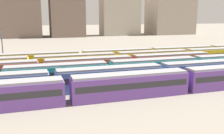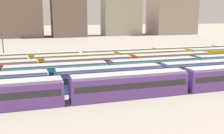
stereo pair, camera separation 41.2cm
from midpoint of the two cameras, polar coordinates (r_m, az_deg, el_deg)
ground_plane at (r=48.55m, az=-15.64°, el=-3.30°), size 600.00×600.00×0.00m
train_track_1 at (r=42.15m, az=-0.25°, el=-2.42°), size 55.80×3.06×3.75m
train_track_3 at (r=51.69m, az=-4.94°, el=0.14°), size 55.80×3.06×3.75m
train_track_4 at (r=66.78m, az=16.91°, el=2.26°), size 112.50×3.06×3.75m
train_track_5 at (r=77.68m, az=21.89°, el=3.16°), size 112.50×3.06×3.75m
catenary_pole_1 at (r=63.67m, az=-23.27°, el=4.27°), size 0.24×3.20×9.07m
distant_building_1 at (r=154.54m, az=-19.93°, el=12.73°), size 23.55×16.58×34.41m
distant_building_2 at (r=155.51m, az=-9.92°, el=12.88°), size 19.31×21.30×32.55m
distant_building_3 at (r=163.25m, az=2.19°, el=14.53°), size 23.97×13.06×41.49m
distant_building_4 at (r=177.95m, az=13.46°, el=12.80°), size 28.55×20.21×34.19m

